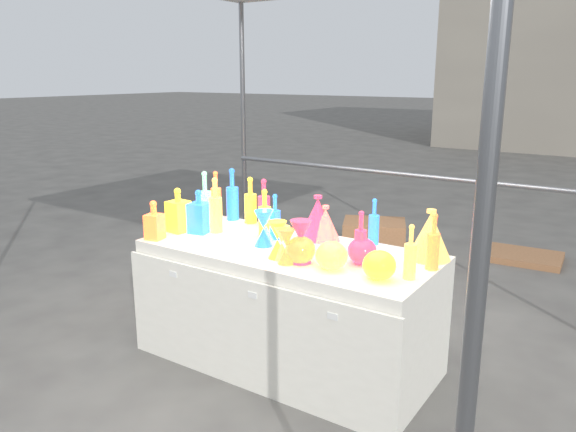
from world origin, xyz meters
The scene contains 32 objects.
ground centered at (0.00, 0.00, 0.00)m, with size 80.00×80.00×0.00m, color slate.
display_table centered at (0.00, -0.01, 0.37)m, with size 1.84×0.83×0.75m.
cardboard_box_closed centered at (-0.36, 2.03, 0.21)m, with size 0.58×0.42×0.42m, color #A36F49.
cardboard_box_flat centered at (0.81, 2.94, 0.03)m, with size 0.74×0.53×0.06m, color #A36F49.
bottle_0 centered at (-0.55, 0.35, 0.91)m, with size 0.08×0.08×0.33m, color red, non-canonical shape.
bottle_1 centered at (-0.71, 0.35, 0.94)m, with size 0.09×0.09×0.38m, color #167B38, non-canonical shape.
bottle_2 centered at (-0.85, 0.33, 0.92)m, with size 0.08×0.08×0.35m, color #FFA21A, non-canonical shape.
bottle_3 centered at (-0.43, 0.35, 0.91)m, with size 0.08×0.08×0.33m, color #1C2EA5, non-canonical shape.
bottle_4 centered at (-0.59, 0.03, 0.94)m, with size 0.09×0.09×0.37m, color #116D5F, non-canonical shape.
bottle_5 centered at (-0.75, 0.10, 0.94)m, with size 0.08×0.08×0.39m, color #C82890, non-canonical shape.
bottle_6 centered at (-0.26, 0.12, 0.91)m, with size 0.08×0.08×0.31m, color red, non-canonical shape.
bottle_7 centered at (-0.18, 0.12, 0.90)m, with size 0.07×0.07×0.29m, color #167B38, non-canonical shape.
decanter_0 centered at (-0.81, -0.10, 0.90)m, with size 0.13×0.13×0.30m, color red, non-canonical shape.
decanter_1 centered at (-0.81, -0.31, 0.88)m, with size 0.10×0.10×0.25m, color #FFA21A, non-canonical shape.
decanter_2 centered at (-0.68, -0.04, 0.90)m, with size 0.12×0.12×0.29m, color #167B38, non-canonical shape.
hourglass_0 centered at (0.15, -0.24, 0.85)m, with size 0.10×0.10×0.20m, color #FFA21A, non-canonical shape.
hourglass_1 centered at (0.21, -0.19, 0.87)m, with size 0.12×0.12×0.24m, color #1C2EA5, non-canonical shape.
hourglass_2 centered at (0.09, -0.20, 0.85)m, with size 0.10×0.10×0.19m, color #116D5F, non-canonical shape.
hourglass_3 centered at (-0.20, 0.05, 0.85)m, with size 0.10×0.10×0.20m, color #C82890, non-canonical shape.
hourglass_4 centered at (0.05, -0.19, 0.86)m, with size 0.11×0.11×0.22m, color red, non-canonical shape.
hourglass_5 centered at (-0.15, -0.05, 0.86)m, with size 0.11×0.11×0.22m, color #167B38, non-canonical shape.
globe_0 centered at (0.69, -0.19, 0.82)m, with size 0.17×0.17×0.14m, color red, non-canonical shape.
globe_1 centered at (0.41, -0.19, 0.82)m, with size 0.17×0.17×0.14m, color #116D5F, non-canonical shape.
globe_2 centered at (0.21, -0.19, 0.82)m, with size 0.17×0.17×0.14m, color #FFA21A, non-canonical shape.
globe_3 centered at (0.50, -0.01, 0.82)m, with size 0.16×0.16×0.13m, color #1C2EA5, non-canonical shape.
lampshade_1 centered at (0.11, 0.26, 0.86)m, with size 0.19×0.19×0.23m, color yellow, non-canonical shape.
lampshade_2 centered at (0.04, 0.28, 0.89)m, with size 0.24×0.24×0.28m, color #1C2EA5, non-canonical shape.
lampshade_3 centered at (0.78, 0.28, 0.89)m, with size 0.25×0.25×0.29m, color #116D5F, non-canonical shape.
bottle_8 centered at (0.40, 0.36, 0.89)m, with size 0.06×0.06×0.29m, color #167B38, non-canonical shape.
bottle_9 centered at (0.86, 0.11, 0.91)m, with size 0.07×0.07×0.31m, color #FFA21A, non-canonical shape.
bottle_10 centered at (0.49, -0.02, 0.90)m, with size 0.07×0.07×0.30m, color #1C2EA5, non-canonical shape.
bottle_11 centered at (0.81, -0.09, 0.90)m, with size 0.07×0.07×0.29m, color #116D5F, non-canonical shape.
Camera 1 is at (1.80, -2.71, 1.77)m, focal length 35.00 mm.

